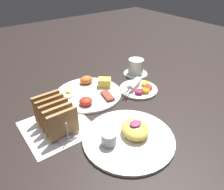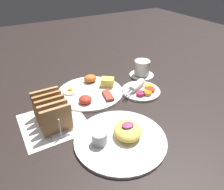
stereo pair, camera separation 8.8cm
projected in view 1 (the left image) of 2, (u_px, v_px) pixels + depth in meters
ground_plane at (108, 110)px, 0.84m from camera, size 3.00×3.00×0.00m
napkin_flat at (57, 127)px, 0.76m from camera, size 0.22×0.22×0.00m
plate_breakfast at (90, 92)px, 0.94m from camera, size 0.28×0.28×0.05m
plate_condiments at (138, 88)px, 0.96m from camera, size 0.18×0.17×0.04m
plate_foreground at (129, 136)px, 0.70m from camera, size 0.30×0.30×0.06m
toast_rack at (55, 116)px, 0.73m from camera, size 0.10×0.18×0.10m
coffee_cup at (136, 67)px, 1.09m from camera, size 0.12×0.12×0.08m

